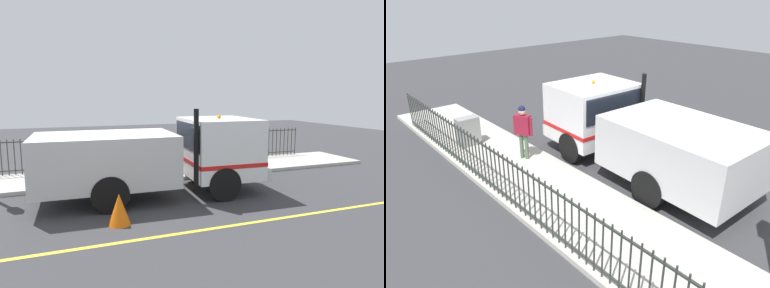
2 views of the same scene
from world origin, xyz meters
TOP-DOWN VIEW (x-y plane):
  - ground_plane at (0.00, 0.00)m, footprint 47.65×47.65m
  - sidewalk_slab at (2.83, 0.00)m, footprint 2.55×21.66m
  - lane_marking at (-2.79, 0.00)m, footprint 0.12×19.49m
  - work_truck at (0.13, -1.59)m, footprint 2.72×6.63m
  - worker_standing at (2.30, -3.97)m, footprint 0.42×0.57m
  - iron_fence at (3.98, 0.00)m, footprint 0.04×18.45m
  - utility_cabinet at (3.13, -6.07)m, footprint 0.72×0.40m
  - traffic_cone at (-1.81, 0.09)m, footprint 0.52×0.52m

SIDE VIEW (x-z plane):
  - ground_plane at x=0.00m, z-range 0.00..0.00m
  - lane_marking at x=-2.79m, z-range 0.00..0.01m
  - sidewalk_slab at x=2.83m, z-range 0.00..0.13m
  - traffic_cone at x=-1.81m, z-range 0.00..0.74m
  - utility_cabinet at x=3.13m, z-range 0.13..1.09m
  - iron_fence at x=3.98m, z-range 0.14..1.42m
  - worker_standing at x=2.30m, z-range 0.32..2.02m
  - work_truck at x=0.13m, z-range -0.02..2.58m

